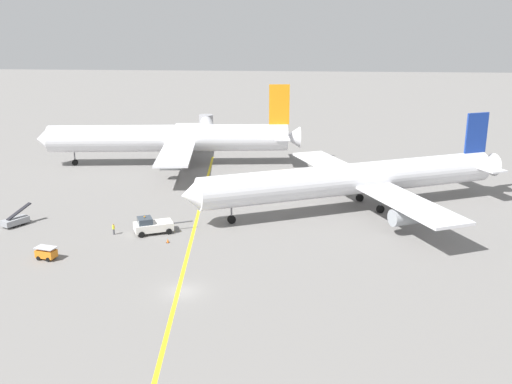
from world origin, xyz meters
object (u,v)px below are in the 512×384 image
Objects in this scene: gse_belt_loader_portside at (16,220)px; jet_bridge at (208,126)px; airliner_at_gate_left at (171,138)px; gse_baggage_cart_near_cluster at (46,253)px; airliner_being_pushed at (355,179)px; ground_crew_wing_walker_right at (114,229)px; pushback_tug at (152,225)px; traffic_cone_wingtip_port at (168,241)px.

gse_belt_loader_portside is 0.23× the size of jet_bridge.
airliner_at_gate_left reaches higher than gse_baggage_cart_near_cluster.
ground_crew_wing_walker_right is at bearing -157.44° from airliner_being_pushed.
airliner_at_gate_left reaches higher than pushback_tug.
pushback_tug is at bearing -4.13° from gse_belt_loader_portside.
jet_bridge is at bearing 73.89° from gse_belt_loader_portside.
ground_crew_wing_walker_right is 2.84× the size of traffic_cone_wingtip_port.
gse_belt_loader_portside reaches higher than gse_baggage_cart_near_cluster.
pushback_tug is 0.42× the size of jet_bridge.
ground_crew_wing_walker_right is at bearing -89.03° from airliner_at_gate_left.
airliner_being_pushed is 64.32m from jet_bridge.
gse_belt_loader_portside reaches higher than ground_crew_wing_walker_right.
gse_baggage_cart_near_cluster is at bearing -96.53° from jet_bridge.
airliner_at_gate_left is 95.23× the size of traffic_cone_wingtip_port.
pushback_tug is at bearing -87.93° from jet_bridge.
pushback_tug is 2.86× the size of gse_baggage_cart_near_cluster.
jet_bridge is (3.81, 26.35, -1.89)m from airliner_at_gate_left.
airliner_being_pushed reaches higher than jet_bridge.
traffic_cone_wingtip_port is (14.82, 7.17, -0.58)m from gse_baggage_cart_near_cluster.
gse_baggage_cart_near_cluster is at bearing -136.80° from pushback_tug.
pushback_tug is at bearing -155.58° from airliner_being_pushed.
jet_bridge is at bearing 121.39° from airliner_being_pushed.
ground_crew_wing_walker_right is (-36.55, -15.18, -4.29)m from airliner_being_pushed.
airliner_being_pushed reaches higher than gse_baggage_cart_near_cluster.
ground_crew_wing_walker_right is (6.08, 9.82, 0.03)m from gse_baggage_cart_near_cluster.
traffic_cone_wingtip_port is at bearing -49.71° from pushback_tug.
gse_baggage_cart_near_cluster is (-5.34, -53.55, -4.95)m from airliner_at_gate_left.
traffic_cone_wingtip_port is (8.74, -2.64, -0.61)m from ground_crew_wing_walker_right.
airliner_at_gate_left is 44.02m from ground_crew_wing_walker_right.
gse_belt_loader_portside is (-52.95, -12.49, -4.36)m from airliner_being_pushed.
traffic_cone_wingtip_port is (25.14, -5.34, -0.55)m from gse_belt_loader_portside.
pushback_tug is 22.01m from gse_belt_loader_portside.
airliner_being_pushed is at bearing 30.38° from gse_baggage_cart_near_cluster.
airliner_at_gate_left is at bearing 101.56° from traffic_cone_wingtip_port.
airliner_being_pushed is at bearing 32.66° from traffic_cone_wingtip_port.
pushback_tug is at bearing -81.59° from airliner_at_gate_left.
ground_crew_wing_walker_right is (0.74, -43.73, -4.92)m from airliner_at_gate_left.
airliner_at_gate_left is 1.04× the size of airliner_being_pushed.
airliner_being_pushed is 11.24× the size of gse_belt_loader_portside.
jet_bridge is (9.14, 79.90, 3.06)m from gse_baggage_cart_near_cluster.
pushback_tug is 5.68m from ground_crew_wing_walker_right.
ground_crew_wing_walker_right is 9.15m from traffic_cone_wingtip_port.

